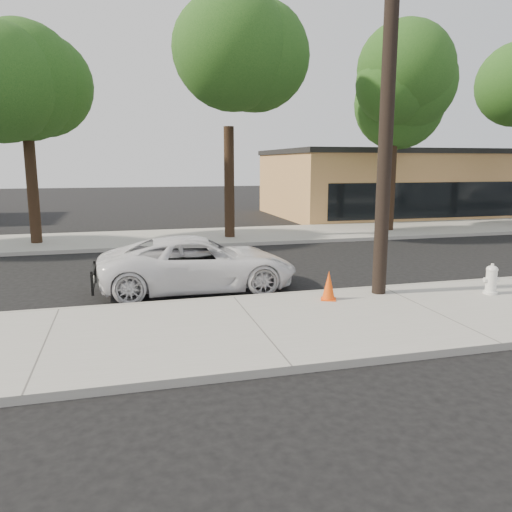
{
  "coord_description": "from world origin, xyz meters",
  "views": [
    {
      "loc": [
        -2.5,
        -13.64,
        3.36
      ],
      "look_at": [
        0.75,
        -1.43,
        1.0
      ],
      "focal_mm": 35.0,
      "sensor_mm": 36.0,
      "label": 1
    }
  ],
  "objects_px": {
    "traffic_cone": "(329,286)",
    "fire_hydrant": "(491,280)",
    "utility_pole": "(387,105)",
    "police_cruiser": "(199,263)"
  },
  "relations": [
    {
      "from": "utility_pole",
      "to": "police_cruiser",
      "type": "relative_size",
      "value": 1.73
    },
    {
      "from": "fire_hydrant",
      "to": "traffic_cone",
      "type": "xyz_separation_m",
      "value": [
        -4.12,
        0.54,
        -0.01
      ]
    },
    {
      "from": "utility_pole",
      "to": "police_cruiser",
      "type": "xyz_separation_m",
      "value": [
        -4.22,
        2.05,
        -3.98
      ]
    },
    {
      "from": "fire_hydrant",
      "to": "traffic_cone",
      "type": "height_order",
      "value": "fire_hydrant"
    },
    {
      "from": "police_cruiser",
      "to": "traffic_cone",
      "type": "bearing_deg",
      "value": -128.76
    },
    {
      "from": "utility_pole",
      "to": "fire_hydrant",
      "type": "bearing_deg",
      "value": -16.51
    },
    {
      "from": "police_cruiser",
      "to": "traffic_cone",
      "type": "relative_size",
      "value": 7.48
    },
    {
      "from": "police_cruiser",
      "to": "fire_hydrant",
      "type": "relative_size",
      "value": 7.25
    },
    {
      "from": "traffic_cone",
      "to": "fire_hydrant",
      "type": "bearing_deg",
      "value": -7.43
    },
    {
      "from": "utility_pole",
      "to": "traffic_cone",
      "type": "distance_m",
      "value": 4.47
    }
  ]
}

